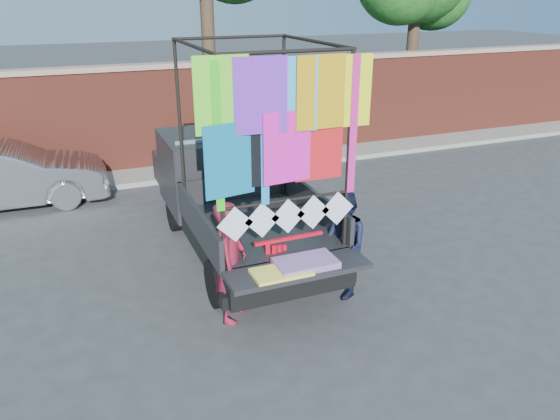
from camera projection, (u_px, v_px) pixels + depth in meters
name	position (u px, v px, depth m)	size (l,w,h in m)	color
ground	(296.00, 292.00, 8.25)	(90.00, 90.00, 0.00)	#38383A
brick_wall	(186.00, 114.00, 13.77)	(30.00, 0.45, 2.61)	brown
curb	(195.00, 170.00, 13.64)	(30.00, 1.20, 0.12)	gray
pickup_truck	(227.00, 189.00, 9.81)	(2.27, 5.71, 3.60)	black
sedan	(2.00, 176.00, 11.24)	(1.44, 4.13, 1.36)	#AFB1B7
woman	(231.00, 262.00, 7.30)	(0.63, 0.41, 1.73)	maroon
man	(343.00, 245.00, 7.91)	(0.78, 0.61, 1.61)	#131931
streamer_bundle	(282.00, 253.00, 7.55)	(1.02, 0.07, 0.70)	red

